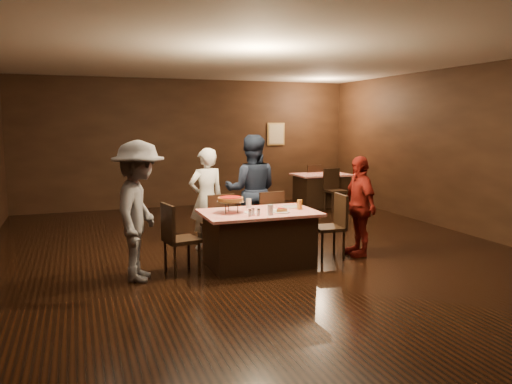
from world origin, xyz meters
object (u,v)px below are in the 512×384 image
chair_back_near (335,190)px  chair_back_far (310,183)px  back_table (321,190)px  diner_red_shirt (359,206)px  diner_white_jacket (206,199)px  plate_empty (291,207)px  chair_end_left (182,238)px  pizza_stand (231,199)px  glass_back (249,203)px  diner_navy_hoodie (251,190)px  chair_far_right (266,220)px  glass_amber (300,205)px  main_table (259,238)px  chair_end_right (329,226)px  chair_far_left (217,224)px  diner_grey_knit (139,211)px  glass_front_left (270,210)px

chair_back_near → chair_back_far: bearing=87.8°
chair_back_far → chair_back_near: bearing=81.7°
back_table → diner_red_shirt: bearing=-110.1°
diner_white_jacket → plate_empty: diner_white_jacket is taller
chair_end_left → pizza_stand: pizza_stand is taller
glass_back → diner_navy_hoodie: bearing=68.2°
glass_back → chair_far_right: bearing=45.0°
glass_back → diner_red_shirt: bearing=-10.7°
glass_amber → glass_back: bearing=151.7°
glass_back → back_table: bearing=50.7°
glass_back → chair_back_far: bearing=54.6°
plate_empty → glass_back: size_ratio=1.79×
main_table → chair_back_far: (3.14, 4.80, 0.09)m
main_table → pizza_stand: 0.70m
chair_far_right → chair_end_right: bearing=127.9°
chair_far_left → chair_back_far: same height
chair_back_far → chair_end_right: bearing=58.6°
chair_end_right → diner_grey_knit: bearing=-83.3°
chair_end_right → diner_navy_hoodie: diner_navy_hoodie is taller
chair_back_near → glass_back: 4.53m
plate_empty → glass_back: 0.62m
main_table → chair_back_far: bearing=56.8°
chair_back_far → diner_navy_hoodie: (-2.85, -3.65, 0.43)m
chair_end_right → diner_white_jacket: bearing=-122.0°
chair_back_near → glass_amber: chair_back_near is taller
pizza_stand → glass_amber: pizza_stand is taller
chair_far_right → diner_grey_knit: 2.26m
chair_end_right → glass_front_left: bearing=-69.4°
chair_far_right → diner_navy_hoodie: 0.60m
diner_grey_knit → diner_red_shirt: diner_grey_knit is taller
chair_back_near → pizza_stand: pizza_stand is taller
chair_end_left → chair_far_left: bearing=-54.5°
main_table → chair_far_right: (0.40, 0.75, 0.09)m
glass_amber → diner_navy_hoodie: bearing=104.4°
chair_far_left → pizza_stand: size_ratio=2.50×
chair_end_left → chair_end_right: same height
chair_far_left → glass_front_left: chair_far_left is taller
plate_empty → chair_far_left: bearing=147.7°
diner_grey_knit → glass_back: (1.60, 0.40, -0.05)m
main_table → back_table: same height
chair_end_left → diner_grey_knit: diner_grey_knit is taller
chair_back_near → diner_red_shirt: bearing=-115.9°
back_table → chair_end_right: chair_end_right is taller
chair_end_right → chair_back_far: same height
back_table → chair_end_right: (-2.04, -4.20, 0.09)m
chair_back_near → glass_back: size_ratio=6.79×
chair_end_left → glass_amber: size_ratio=6.79×
chair_far_left → diner_red_shirt: (2.00, -0.76, 0.28)m
glass_amber → main_table: bearing=175.2°
diner_white_jacket → glass_back: bearing=104.8°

